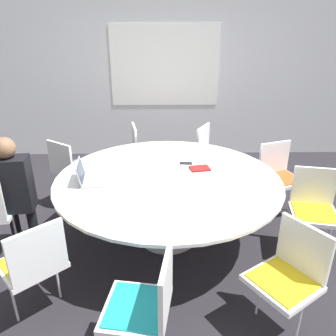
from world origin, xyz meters
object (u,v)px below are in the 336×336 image
object	(u,v)px
spiral_notebook	(200,168)
laptop	(88,177)
chair_3	(289,271)
chair_4	(314,205)
chair_5	(279,172)
chair_2	(146,302)
person_0	(13,187)
chair_8	(70,166)
chair_6	(211,151)
chair_1	(34,261)
chair_7	(144,148)
cell_phone	(186,163)

from	to	relation	value
spiral_notebook	laptop	bearing A→B (deg)	-166.19
chair_3	chair_4	bearing A→B (deg)	-64.82
chair_3	chair_5	size ratio (longest dim) A/B	1.00
chair_2	person_0	size ratio (longest dim) A/B	0.71
chair_8	chair_6	bearing A→B (deg)	51.22
chair_1	chair_5	world-z (taller)	same
chair_4	spiral_notebook	world-z (taller)	chair_4
chair_7	cell_phone	distance (m)	1.22
chair_1	chair_7	size ratio (longest dim) A/B	1.00
chair_5	chair_8	xyz separation A→B (m)	(-2.59, 0.25, 0.00)
chair_2	spiral_notebook	bearing A→B (deg)	-8.17
chair_4	chair_6	size ratio (longest dim) A/B	1.00
chair_6	chair_8	size ratio (longest dim) A/B	1.00
chair_4	chair_6	distance (m)	1.75
chair_2	chair_6	xyz separation A→B (m)	(0.81, 2.77, 0.00)
chair_1	chair_6	distance (m)	2.89
chair_1	chair_4	distance (m)	2.61
chair_4	chair_8	world-z (taller)	same
chair_4	chair_7	xyz separation A→B (m)	(-1.77, 1.67, 0.00)
spiral_notebook	chair_1	bearing A→B (deg)	-138.47
chair_8	chair_7	bearing A→B (deg)	70.54
spiral_notebook	cell_phone	size ratio (longest dim) A/B	1.62
chair_3	chair_4	size ratio (longest dim) A/B	1.00
chair_7	person_0	world-z (taller)	person_0
chair_4	spiral_notebook	bearing A→B (deg)	-9.31
chair_6	chair_8	xyz separation A→B (m)	(-1.87, -0.52, 0.00)
chair_2	person_0	bearing A→B (deg)	55.32
laptop	cell_phone	xyz separation A→B (m)	(1.00, 0.44, -0.05)
chair_4	spiral_notebook	xyz separation A→B (m)	(-1.10, 0.43, 0.22)
chair_5	cell_phone	distance (m)	1.19
chair_1	laptop	xyz separation A→B (m)	(0.24, 0.94, 0.26)
chair_8	person_0	distance (m)	1.02
chair_3	chair_8	xyz separation A→B (m)	(-2.08, 1.99, 0.00)
chair_6	chair_8	bearing A→B (deg)	-45.93
person_0	cell_phone	xyz separation A→B (m)	(1.72, 0.51, 0.02)
chair_7	laptop	xyz separation A→B (m)	(-0.47, -1.52, 0.26)
chair_6	cell_phone	size ratio (longest dim) A/B	6.04
chair_4	cell_phone	world-z (taller)	chair_4
chair_2	chair_7	distance (m)	2.89
chair_4	person_0	world-z (taller)	person_0
chair_4	chair_6	world-z (taller)	same
chair_6	chair_8	world-z (taller)	same
chair_1	chair_3	world-z (taller)	same
chair_8	spiral_notebook	size ratio (longest dim) A/B	3.73
chair_3	cell_phone	xyz separation A→B (m)	(-0.64, 1.54, 0.21)
chair_4	laptop	xyz separation A→B (m)	(-2.24, 0.15, 0.26)
chair_7	laptop	bearing A→B (deg)	-27.30
chair_8	cell_phone	distance (m)	1.52
chair_1	chair_7	xyz separation A→B (m)	(0.71, 2.46, 0.00)
person_0	cell_phone	bearing A→B (deg)	9.97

